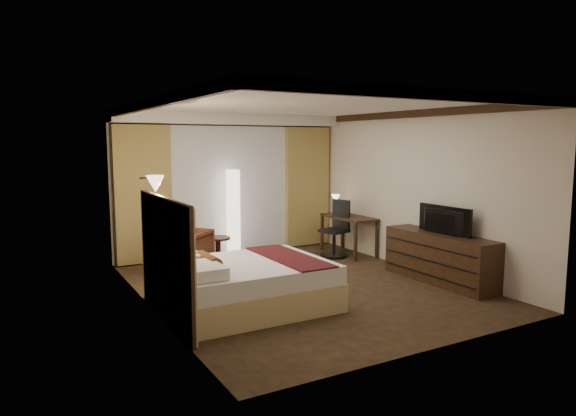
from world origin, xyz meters
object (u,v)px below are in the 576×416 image
bed (247,285)px  television (440,215)px  armchair (183,249)px  office_chair (334,229)px  floor_lamp (233,213)px  dresser (440,258)px  side_table (218,250)px  desk (349,235)px

bed → television: bearing=-6.1°
bed → armchair: bearing=94.6°
armchair → television: size_ratio=0.78×
office_chair → floor_lamp: bearing=134.5°
dresser → side_table: bearing=132.3°
bed → side_table: bearing=76.9°
office_chair → television: (0.40, -2.27, 0.52)m
armchair → office_chair: size_ratio=0.74×
armchair → desk: 3.27m
bed → desk: (3.09, 1.99, 0.07)m
floor_lamp → desk: (2.02, -0.92, -0.46)m
office_chair → television: bearing=-95.1°
television → office_chair: bearing=9.8°
bed → armchair: armchair is taller
side_table → desk: (2.51, -0.49, 0.13)m
floor_lamp → dresser: (2.07, -3.24, -0.45)m
office_chair → armchair: bearing=160.4°
side_table → television: television is taller
bed → dresser: size_ratio=1.07×
office_chair → dresser: 2.32m
bed → television: television is taller
bed → floor_lamp: floor_lamp is taller
office_chair → desk: bearing=-7.5°
bed → armchair: 2.18m
side_table → office_chair: office_chair is taller
side_table → dresser: dresser is taller
television → dresser: bearing=-90.1°
bed → dresser: 3.16m
desk → dresser: 2.32m
floor_lamp → office_chair: floor_lamp is taller
desk → armchair: bearing=176.8°
side_table → desk: desk is taller
bed → side_table: size_ratio=4.30×
bed → side_table: (0.58, 2.48, -0.06)m
side_table → dresser: bearing=-47.7°
armchair → side_table: (0.75, 0.31, -0.16)m
bed → floor_lamp: (1.07, 2.91, 0.53)m
desk → television: television is taller
bed → floor_lamp: bearing=69.9°
side_table → armchair: bearing=-157.5°
armchair → floor_lamp: 1.51m
desk → television: bearing=-89.5°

